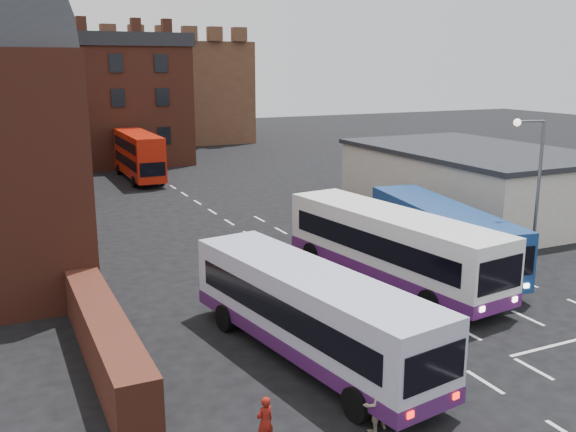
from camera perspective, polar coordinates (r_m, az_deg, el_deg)
name	(u,v)px	position (r m, az deg, el deg)	size (l,w,h in m)	color
ground	(407,334)	(23.79, 10.54, -10.24)	(180.00, 180.00, 0.00)	black
forecourt_wall	(106,340)	(21.49, -15.91, -10.57)	(1.20, 10.00, 1.80)	#602B1E
cream_building	(473,181)	(42.81, 16.08, 3.05)	(10.40, 16.40, 4.25)	beige
brick_terrace	(65,107)	(64.03, -19.24, 9.10)	(22.00, 10.00, 11.00)	brown
castle_keep	(143,92)	(85.73, -12.72, 10.74)	(22.00, 22.00, 12.00)	brown
bus_white_outbound	(309,307)	(20.98, 1.90, -8.12)	(4.13, 11.13, 2.97)	silver
bus_white_inbound	(391,242)	(28.32, 9.15, -2.29)	(4.19, 11.91, 3.18)	white
bus_blue	(441,231)	(31.05, 13.47, -1.34)	(4.30, 11.13, 2.96)	navy
bus_red_double	(139,155)	(54.68, -13.13, 5.29)	(2.56, 9.83, 3.92)	red
street_lamp	(533,184)	(29.88, 20.97, 2.65)	(1.42, 0.58, 7.19)	#57595E
pedestrian_red	(265,422)	(16.89, -2.06, -17.82)	(0.50, 0.33, 1.38)	maroon
pedestrian_beige	(374,404)	(17.66, 7.69, -16.20)	(0.73, 0.57, 1.51)	#A1927F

